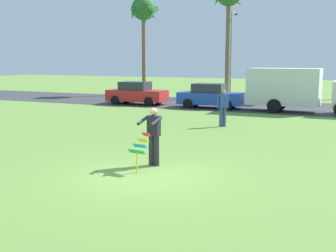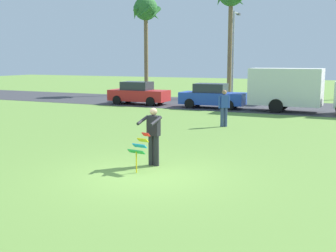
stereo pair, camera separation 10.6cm
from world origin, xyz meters
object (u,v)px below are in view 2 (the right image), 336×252
kite_held (140,147)px  palm_tree_left_near (146,13)px  parked_car_blue (212,96)px  person_walker_near (224,107)px  streetlight_pole (234,49)px  person_kite_flyer (153,134)px  parked_truck_white_box (300,89)px  parked_car_red (138,93)px

kite_held → palm_tree_left_near: 27.71m
kite_held → parked_car_blue: 16.29m
person_walker_near → parked_car_blue: bearing=113.3°
kite_held → person_walker_near: (-0.34, 8.78, 0.22)m
streetlight_pole → parked_car_blue: bearing=-83.4°
parked_car_blue → streetlight_pole: 8.37m
parked_car_blue → person_walker_near: bearing=-66.7°
person_kite_flyer → parked_car_blue: (-3.45, 15.17, -0.18)m
parked_truck_white_box → palm_tree_left_near: (-14.59, 7.92, 5.85)m
streetlight_pole → person_walker_near: bearing=-75.0°
parked_car_red → person_walker_near: size_ratio=2.46×
person_kite_flyer → parked_car_red: bearing=120.5°
parked_car_red → palm_tree_left_near: palm_tree_left_near is taller
kite_held → streetlight_pole: 24.22m
parked_car_blue → person_walker_near: 7.78m
parked_car_red → parked_truck_white_box: bearing=0.0°
palm_tree_left_near → person_kite_flyer: bearing=-61.5°
person_kite_flyer → parked_truck_white_box: 15.32m
person_kite_flyer → palm_tree_left_near: size_ratio=0.20×
person_kite_flyer → streetlight_pole: 23.45m
parked_car_blue → parked_truck_white_box: size_ratio=0.63×
parked_car_blue → palm_tree_left_near: size_ratio=0.49×
person_kite_flyer → parked_car_blue: bearing=102.8°
person_walker_near → palm_tree_left_near: bearing=128.9°
parked_car_blue → streetlight_pole: bearing=96.6°
person_kite_flyer → parked_truck_white_box: size_ratio=0.26×
parked_car_blue → parked_truck_white_box: 5.54m
parked_car_red → streetlight_pole: (4.61, 7.67, 3.22)m
parked_car_blue → palm_tree_left_near: bearing=138.9°
parked_car_red → parked_truck_white_box: size_ratio=0.63×
streetlight_pole → person_walker_near: 15.64m
parked_truck_white_box → palm_tree_left_near: palm_tree_left_near is taller
parked_car_blue → kite_held: bearing=-77.9°
parked_car_red → kite_held: bearing=-60.8°
kite_held → parked_car_blue: bearing=102.1°
parked_car_red → person_walker_near: (8.57, -7.15, 0.16)m
parked_truck_white_box → palm_tree_left_near: bearing=151.5°
parked_car_red → parked_car_blue: (5.50, -0.00, 0.00)m
parked_truck_white_box → parked_car_red: bearing=-180.0°
streetlight_pole → palm_tree_left_near: bearing=178.3°
kite_held → parked_car_red: parked_car_red is taller
person_kite_flyer → parked_car_red: (-8.95, 15.17, -0.18)m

